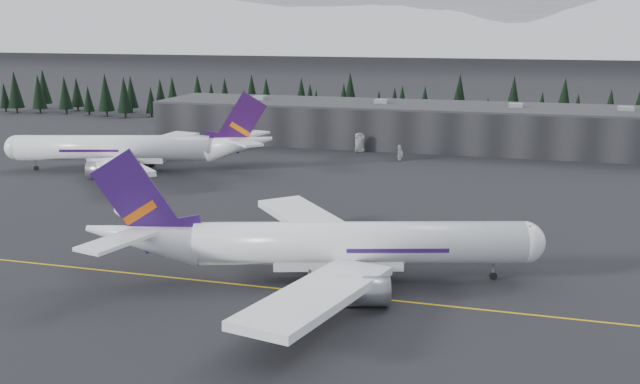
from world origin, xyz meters
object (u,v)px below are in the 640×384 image
(terminal, at_px, (413,125))
(gse_vehicle_b, at_px, (400,158))
(gse_vehicle_a, at_px, (359,150))
(jet_parked, at_px, (137,148))
(jet_main, at_px, (319,244))

(terminal, relative_size, gse_vehicle_b, 36.75)
(gse_vehicle_a, bearing_deg, jet_parked, -154.35)
(jet_main, bearing_deg, terminal, 75.78)
(terminal, bearing_deg, gse_vehicle_a, -127.19)
(jet_parked, xyz_separation_m, gse_vehicle_a, (48.38, 40.94, -4.87))
(terminal, bearing_deg, jet_parked, -136.60)
(gse_vehicle_a, xyz_separation_m, gse_vehicle_b, (13.52, -9.54, -0.05))
(terminal, distance_m, gse_vehicle_a, 22.04)
(terminal, relative_size, gse_vehicle_a, 28.03)
(jet_parked, xyz_separation_m, gse_vehicle_b, (61.90, 31.40, -4.92))
(jet_main, xyz_separation_m, jet_parked, (-65.99, 64.24, 0.16))
(jet_main, relative_size, jet_parked, 0.97)
(terminal, distance_m, jet_main, 122.27)
(gse_vehicle_a, height_order, gse_vehicle_b, gse_vehicle_a)
(jet_main, distance_m, gse_vehicle_b, 95.85)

